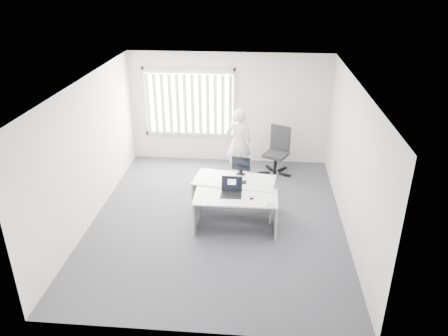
# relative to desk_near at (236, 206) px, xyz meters

# --- Properties ---
(ground) EXTENTS (6.00, 6.00, 0.00)m
(ground) POSITION_rel_desk_near_xyz_m (-0.38, 0.31, -0.52)
(ground) COLOR #55555D
(ground) RESTS_ON ground
(wall_back) EXTENTS (5.00, 0.02, 2.80)m
(wall_back) POSITION_rel_desk_near_xyz_m (-0.38, 3.31, 0.88)
(wall_back) COLOR silver
(wall_back) RESTS_ON ground
(wall_front) EXTENTS (5.00, 0.02, 2.80)m
(wall_front) POSITION_rel_desk_near_xyz_m (-0.38, -2.69, 0.88)
(wall_front) COLOR silver
(wall_front) RESTS_ON ground
(wall_left) EXTENTS (0.02, 6.00, 2.80)m
(wall_left) POSITION_rel_desk_near_xyz_m (-2.88, 0.31, 0.88)
(wall_left) COLOR silver
(wall_left) RESTS_ON ground
(wall_right) EXTENTS (0.02, 6.00, 2.80)m
(wall_right) POSITION_rel_desk_near_xyz_m (2.12, 0.31, 0.88)
(wall_right) COLOR silver
(wall_right) RESTS_ON ground
(ceiling) EXTENTS (5.00, 6.00, 0.02)m
(ceiling) POSITION_rel_desk_near_xyz_m (-0.38, 0.31, 2.28)
(ceiling) COLOR silver
(ceiling) RESTS_ON wall_back
(window) EXTENTS (2.32, 0.06, 1.76)m
(window) POSITION_rel_desk_near_xyz_m (-1.38, 3.27, 1.03)
(window) COLOR beige
(window) RESTS_ON wall_back
(blinds) EXTENTS (2.20, 0.10, 1.50)m
(blinds) POSITION_rel_desk_near_xyz_m (-1.38, 3.21, 1.00)
(blinds) COLOR silver
(blinds) RESTS_ON wall_back
(desk_near) EXTENTS (1.58, 0.75, 0.72)m
(desk_near) POSITION_rel_desk_near_xyz_m (0.00, 0.00, 0.00)
(desk_near) COLOR white
(desk_near) RESTS_ON ground
(desk_far) EXTENTS (1.71, 0.97, 0.74)m
(desk_far) POSITION_rel_desk_near_xyz_m (-0.07, 0.67, 0.02)
(desk_far) COLOR white
(desk_far) RESTS_ON ground
(office_chair) EXTENTS (0.89, 0.89, 1.18)m
(office_chair) POSITION_rel_desk_near_xyz_m (0.84, 2.60, -0.15)
(office_chair) COLOR black
(office_chair) RESTS_ON ground
(person) EXTENTS (0.66, 0.48, 1.68)m
(person) POSITION_rel_desk_near_xyz_m (-0.09, 2.45, 0.32)
(person) COLOR silver
(person) RESTS_ON ground
(laptop) EXTENTS (0.40, 0.36, 0.31)m
(laptop) POSITION_rel_desk_near_xyz_m (-0.09, 0.03, 0.36)
(laptop) COLOR black
(laptop) RESTS_ON desk_near
(paper_sheet) EXTENTS (0.30, 0.22, 0.00)m
(paper_sheet) POSITION_rel_desk_near_xyz_m (0.40, -0.04, 0.20)
(paper_sheet) COLOR white
(paper_sheet) RESTS_ON desk_near
(mouse) EXTENTS (0.08, 0.12, 0.05)m
(mouse) POSITION_rel_desk_near_xyz_m (0.30, -0.04, 0.23)
(mouse) COLOR silver
(mouse) RESTS_ON paper_sheet
(booklet) EXTENTS (0.21, 0.23, 0.01)m
(booklet) POSITION_rel_desk_near_xyz_m (0.65, -0.28, 0.21)
(booklet) COLOR white
(booklet) RESTS_ON desk_near
(keyboard) EXTENTS (0.40, 0.14, 0.02)m
(keyboard) POSITION_rel_desk_near_xyz_m (-0.03, 0.54, 0.23)
(keyboard) COLOR black
(keyboard) RESTS_ON desk_far
(monitor) EXTENTS (0.40, 0.20, 0.39)m
(monitor) POSITION_rel_desk_near_xyz_m (0.05, 0.93, 0.42)
(monitor) COLOR black
(monitor) RESTS_ON desk_far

